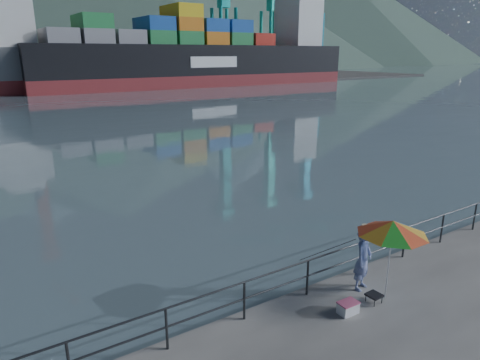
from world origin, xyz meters
The scene contains 10 objects.
far_dock centered at (10.00, 93.00, 0.00)m, with size 200.00×40.00×0.40m, color #514F4C.
guardrail centered at (0.00, 1.70, 0.52)m, with size 22.00×0.06×1.03m.
port_cranes centered at (31.00, 84.00, 16.00)m, with size 116.00×28.00×38.40m.
container_stacks centered at (34.70, 93.97, 2.93)m, with size 58.00×8.40×7.80m.
fisherman centered at (2.46, 1.14, 0.86)m, with size 0.62×0.41×1.71m, color navy.
beach_umbrella centered at (2.62, 0.45, 1.99)m, with size 2.32×2.32×2.17m.
folding_stool centered at (2.20, 0.47, 0.12)m, with size 0.37×0.37×0.24m.
cooler_bag centered at (1.28, 0.50, 0.14)m, with size 0.48×0.32×0.28m, color silver.
fishing_rod centered at (1.96, 2.03, 0.00)m, with size 0.02×0.02×2.07m, color black.
container_ship centered at (37.42, 72.80, 5.79)m, with size 65.79×10.96×18.10m.
Camera 1 is at (-5.97, -5.75, 6.18)m, focal length 32.00 mm.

